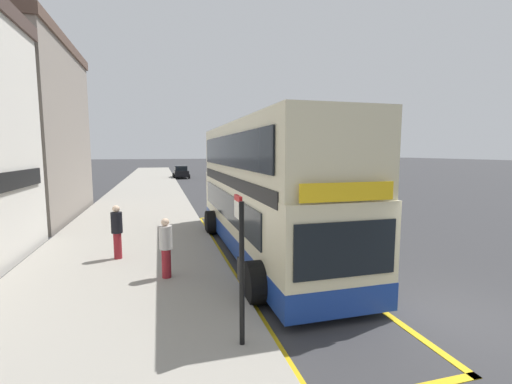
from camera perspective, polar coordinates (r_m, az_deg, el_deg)
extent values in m
plane|color=#333335|center=(37.91, -6.60, 1.36)|extent=(260.00, 260.00, 0.00)
cube|color=gray|center=(37.46, -17.23, 1.15)|extent=(6.00, 76.00, 0.14)
cube|color=beige|center=(12.03, 1.20, -3.52)|extent=(2.47, 11.02, 2.30)
cube|color=beige|center=(11.84, 1.23, 6.53)|extent=(2.44, 10.80, 1.90)
cube|color=navy|center=(12.21, 1.20, -7.45)|extent=(2.49, 11.04, 0.60)
cube|color=black|center=(11.88, 1.22, 2.04)|extent=(2.50, 10.14, 0.36)
cube|color=black|center=(12.08, -5.05, -2.06)|extent=(0.04, 8.82, 0.90)
cube|color=black|center=(11.54, -4.78, 6.75)|extent=(0.04, 9.70, 1.00)
cube|color=black|center=(7.00, 14.56, -9.12)|extent=(2.17, 0.04, 1.10)
cube|color=yellow|center=(6.78, 14.84, 0.02)|extent=(1.97, 0.04, 0.36)
cylinder|color=black|center=(8.22, 0.31, -14.57)|extent=(0.56, 1.00, 1.00)
cylinder|color=black|center=(9.26, 16.66, -12.38)|extent=(0.56, 1.00, 1.00)
cylinder|color=black|center=(14.82, -7.14, -4.97)|extent=(0.56, 1.00, 1.00)
cylinder|color=black|center=(15.42, 2.66, -4.47)|extent=(0.56, 1.00, 1.00)
cube|color=gold|center=(11.67, -5.32, -10.67)|extent=(0.16, 14.22, 0.01)
cube|color=gold|center=(12.40, 7.08, -9.65)|extent=(0.16, 14.22, 0.01)
cube|color=gold|center=(18.62, -5.15, -4.10)|extent=(2.83, 0.16, 0.01)
cylinder|color=black|center=(6.08, -2.34, -13.36)|extent=(0.09, 0.09, 2.51)
cube|color=silver|center=(6.05, -2.94, -2.92)|extent=(0.05, 0.42, 0.30)
cube|color=red|center=(6.02, -2.95, -1.04)|extent=(0.05, 0.42, 0.10)
cube|color=black|center=(6.16, -2.56, -12.66)|extent=(0.06, 0.28, 0.40)
cube|color=black|center=(46.46, -12.21, 3.05)|extent=(1.76, 4.20, 0.72)
cube|color=black|center=(46.32, -12.22, 3.85)|extent=(1.52, 1.90, 0.60)
cylinder|color=black|center=(47.74, -13.41, 2.67)|extent=(0.22, 0.60, 0.60)
cylinder|color=black|center=(47.84, -11.17, 2.74)|extent=(0.22, 0.60, 0.60)
cylinder|color=black|center=(45.14, -13.28, 2.46)|extent=(0.22, 0.60, 0.60)
cylinder|color=black|center=(45.25, -10.91, 2.53)|extent=(0.22, 0.60, 0.60)
cube|color=black|center=(45.89, -1.83, 3.15)|extent=(1.76, 4.20, 0.72)
cube|color=black|center=(45.76, -1.80, 3.97)|extent=(1.52, 1.90, 0.60)
cylinder|color=black|center=(46.97, -3.31, 2.78)|extent=(0.22, 0.60, 0.60)
cylinder|color=black|center=(47.40, -1.10, 2.83)|extent=(0.22, 0.60, 0.60)
cylinder|color=black|center=(44.44, -2.60, 2.57)|extent=(0.22, 0.60, 0.60)
cylinder|color=black|center=(44.89, -0.27, 2.61)|extent=(0.22, 0.60, 0.60)
cylinder|color=maroon|center=(11.81, -21.74, -8.18)|extent=(0.24, 0.24, 0.82)
cylinder|color=black|center=(11.65, -21.90, -4.68)|extent=(0.34, 0.34, 0.65)
sphere|color=beige|center=(11.57, -21.99, -2.57)|extent=(0.22, 0.22, 0.22)
cylinder|color=maroon|center=(9.70, -14.48, -11.24)|extent=(0.24, 0.24, 0.78)
cylinder|color=#B7B2AD|center=(9.51, -14.61, -7.23)|extent=(0.34, 0.34, 0.62)
sphere|color=beige|center=(9.43, -14.68, -4.79)|extent=(0.21, 0.21, 0.21)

